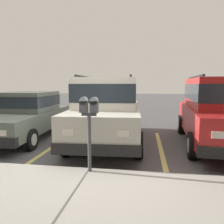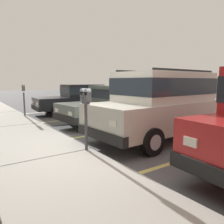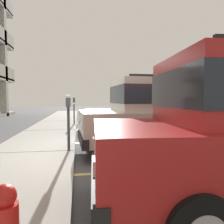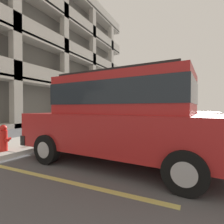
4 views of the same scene
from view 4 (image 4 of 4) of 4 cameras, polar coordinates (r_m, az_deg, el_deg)
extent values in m
cube|color=#565659|center=(8.10, -4.06, -8.07)|extent=(80.00, 80.00, 0.10)
cube|color=#ADA89E|center=(8.79, -11.49, -6.63)|extent=(40.00, 2.20, 0.12)
cube|color=#606060|center=(8.78, -11.49, -6.23)|extent=(0.03, 2.16, 0.00)
cube|color=#606060|center=(12.19, -0.04, -4.11)|extent=(0.03, 2.16, 0.00)
cube|color=#606060|center=(15.88, 6.23, -2.87)|extent=(0.03, 2.16, 0.00)
cube|color=#DBD16B|center=(3.69, -21.83, -18.78)|extent=(0.12, 4.80, 0.01)
cube|color=#DBD16B|center=(6.11, 0.29, -10.62)|extent=(0.12, 4.80, 0.01)
cube|color=#DBD16B|center=(8.94, 8.80, -6.85)|extent=(0.12, 4.80, 0.01)
cube|color=#DBD16B|center=(11.89, 13.11, -4.86)|extent=(0.12, 4.80, 0.01)
cube|color=#DBD16B|center=(14.89, 15.67, -3.64)|extent=(0.12, 4.80, 0.01)
cube|color=beige|center=(7.19, 12.24, -3.01)|extent=(2.08, 4.79, 0.80)
cube|color=beige|center=(7.16, 12.67, 3.53)|extent=(1.77, 2.99, 0.84)
cube|color=#232B33|center=(7.17, 12.67, 3.70)|extent=(1.79, 3.02, 0.46)
cube|color=black|center=(7.96, -4.40, -4.60)|extent=(1.88, 0.26, 0.24)
cube|color=black|center=(7.17, 30.79, -5.42)|extent=(1.88, 0.26, 0.24)
cube|color=silver|center=(8.46, -2.95, -1.81)|extent=(0.24, 0.04, 0.14)
cube|color=silver|center=(7.45, -6.75, -2.23)|extent=(0.24, 0.04, 0.14)
cylinder|color=black|center=(8.47, 3.57, -5.07)|extent=(0.23, 0.67, 0.66)
cylinder|color=#B2B2B7|center=(8.47, 3.57, -5.07)|extent=(0.24, 0.37, 0.36)
cylinder|color=black|center=(6.80, -1.44, -6.62)|extent=(0.23, 0.67, 0.66)
cylinder|color=#B2B2B7|center=(6.80, -1.44, -6.62)|extent=(0.24, 0.37, 0.36)
cylinder|color=black|center=(8.01, 23.78, -5.53)|extent=(0.23, 0.67, 0.66)
cylinder|color=#B2B2B7|center=(8.01, 23.78, -5.53)|extent=(0.24, 0.37, 0.36)
cylinder|color=black|center=(6.22, 24.10, -7.46)|extent=(0.23, 0.67, 0.66)
cylinder|color=#B2B2B7|center=(6.22, 24.10, -7.46)|extent=(0.24, 0.37, 0.36)
cube|color=black|center=(7.87, 13.56, 6.68)|extent=(0.18, 2.62, 0.05)
cube|color=black|center=(6.53, 11.62, 7.82)|extent=(0.18, 2.62, 0.05)
cube|color=red|center=(4.05, 3.30, -6.27)|extent=(2.15, 4.81, 0.80)
cube|color=red|center=(4.01, 3.96, 5.39)|extent=(1.81, 3.02, 0.84)
cube|color=#232B33|center=(4.01, 3.96, 5.69)|extent=(1.84, 3.04, 0.46)
cube|color=black|center=(5.51, -19.02, -7.28)|extent=(1.88, 0.29, 0.24)
cube|color=silver|center=(5.89, -15.20, -3.18)|extent=(0.24, 0.05, 0.14)
cube|color=silver|center=(5.15, -24.19, -3.88)|extent=(0.24, 0.05, 0.14)
cylinder|color=black|center=(5.62, -6.12, -8.29)|extent=(0.24, 0.67, 0.66)
cylinder|color=#B2B2B7|center=(5.62, -6.12, -8.29)|extent=(0.24, 0.38, 0.36)
cylinder|color=black|center=(4.31, -20.49, -11.29)|extent=(0.24, 0.67, 0.66)
cylinder|color=#B2B2B7|center=(4.31, -20.49, -11.29)|extent=(0.24, 0.38, 0.36)
cylinder|color=black|center=(4.61, 25.38, -10.51)|extent=(0.24, 0.67, 0.66)
cylinder|color=#B2B2B7|center=(4.61, 25.38, -10.51)|extent=(0.24, 0.38, 0.36)
cylinder|color=black|center=(2.88, 22.68, -17.71)|extent=(0.24, 0.67, 0.66)
cylinder|color=#B2B2B7|center=(2.88, 22.68, -17.71)|extent=(0.24, 0.38, 0.36)
cube|color=black|center=(4.69, 7.65, 10.44)|extent=(0.23, 2.62, 0.05)
cube|color=black|center=(3.47, -1.08, 13.73)|extent=(0.23, 2.62, 0.05)
cube|color=#5B665B|center=(9.96, 16.73, -2.61)|extent=(1.95, 4.49, 0.60)
cube|color=#5B665B|center=(9.92, 18.48, 0.95)|extent=(1.61, 2.06, 0.64)
cube|color=#232B33|center=(9.92, 18.48, 1.04)|extent=(1.63, 2.09, 0.35)
cube|color=black|center=(10.41, 4.79, -3.39)|extent=(1.74, 0.26, 0.24)
cube|color=black|center=(10.00, 29.16, -3.73)|extent=(1.74, 0.26, 0.24)
cube|color=silver|center=(10.91, 5.37, -1.91)|extent=(0.24, 0.04, 0.14)
cube|color=silver|center=(9.91, 3.60, -2.23)|extent=(0.24, 0.04, 0.14)
cylinder|color=black|center=(11.02, 10.06, -3.77)|extent=(0.19, 0.61, 0.60)
cylinder|color=#B2B2B7|center=(11.02, 10.06, -3.77)|extent=(0.20, 0.34, 0.33)
cylinder|color=black|center=(9.41, 7.89, -4.63)|extent=(0.19, 0.61, 0.60)
cylinder|color=#B2B2B7|center=(9.41, 7.89, -4.63)|extent=(0.20, 0.34, 0.33)
cylinder|color=black|center=(10.78, 24.41, -3.98)|extent=(0.19, 0.61, 0.60)
cylinder|color=#B2B2B7|center=(10.78, 24.41, -3.98)|extent=(0.20, 0.34, 0.33)
cylinder|color=black|center=(9.12, 24.79, -4.91)|extent=(0.19, 0.61, 0.60)
cylinder|color=#B2B2B7|center=(9.12, 24.79, -4.91)|extent=(0.20, 0.34, 0.33)
cube|color=black|center=(13.37, 19.25, -1.65)|extent=(1.98, 4.50, 0.60)
cube|color=black|center=(13.31, 20.54, 0.99)|extent=(1.62, 2.07, 0.64)
cube|color=#232B33|center=(13.31, 20.54, 1.06)|extent=(1.64, 2.10, 0.35)
cube|color=black|center=(13.92, 10.45, -2.24)|extent=(1.74, 0.27, 0.24)
cube|color=black|center=(13.18, 28.54, -2.56)|extent=(1.74, 0.27, 0.24)
cube|color=silver|center=(14.43, 10.94, -1.16)|extent=(0.24, 0.05, 0.14)
cube|color=silver|center=(13.43, 9.52, -1.33)|extent=(0.24, 0.05, 0.14)
cylinder|color=black|center=(14.50, 14.50, -2.59)|extent=(0.20, 0.61, 0.60)
cylinder|color=#B2B2B7|center=(14.50, 14.50, -2.59)|extent=(0.20, 0.34, 0.33)
cylinder|color=black|center=(12.90, 12.60, -3.06)|extent=(0.20, 0.61, 0.60)
cylinder|color=#B2B2B7|center=(12.90, 12.60, -3.06)|extent=(0.20, 0.34, 0.33)
cylinder|color=black|center=(14.05, 25.33, -2.79)|extent=(0.20, 0.61, 0.60)
cylinder|color=#B2B2B7|center=(14.05, 25.33, -2.79)|extent=(0.20, 0.34, 0.33)
cylinder|color=black|center=(12.40, 24.79, -3.31)|extent=(0.20, 0.61, 0.60)
cylinder|color=#B2B2B7|center=(12.40, 24.79, -3.31)|extent=(0.20, 0.34, 0.33)
cylinder|color=#47474C|center=(8.16, -6.35, -2.98)|extent=(0.07, 0.07, 1.08)
cube|color=#47474C|center=(8.14, -6.36, 1.04)|extent=(0.28, 0.06, 0.06)
cube|color=#515459|center=(8.05, -6.74, 2.03)|extent=(0.15, 0.11, 0.22)
cylinder|color=#9EA8B2|center=(8.05, -6.74, 2.81)|extent=(0.15, 0.11, 0.15)
cube|color=#B7B293|center=(8.02, -6.38, 1.76)|extent=(0.08, 0.01, 0.08)
cube|color=#515459|center=(8.22, -5.99, 2.02)|extent=(0.15, 0.11, 0.22)
cylinder|color=#9EA8B2|center=(8.22, -5.99, 2.78)|extent=(0.15, 0.11, 0.15)
cube|color=#B7B293|center=(8.19, -5.64, 1.75)|extent=(0.08, 0.01, 0.08)
cylinder|color=#595B60|center=(13.74, 7.48, -1.23)|extent=(0.07, 0.07, 1.10)
cube|color=#515459|center=(13.72, 7.49, 1.76)|extent=(0.15, 0.11, 0.22)
cylinder|color=#9EA8B2|center=(13.73, 7.49, 2.22)|extent=(0.15, 0.11, 0.15)
cube|color=#B7B293|center=(13.71, 7.72, 1.60)|extent=(0.08, 0.01, 0.08)
cube|color=#B7B2A8|center=(12.72, -28.53, 12.15)|extent=(32.00, 0.20, 1.10)
cube|color=#B7B2A8|center=(13.62, -28.67, 24.64)|extent=(32.00, 0.20, 1.10)
cube|color=#B7B2A8|center=(13.47, -29.04, 21.70)|extent=(0.60, 0.50, 12.00)
cube|color=#B7B2A8|center=(16.41, -15.21, 17.99)|extent=(0.60, 0.50, 12.00)
cube|color=#B7B2A8|center=(19.98, -6.30, 14.96)|extent=(0.60, 0.50, 12.00)
cube|color=#B7B2A8|center=(23.89, -0.35, 12.69)|extent=(0.60, 0.50, 12.00)
cylinder|color=red|center=(5.52, -31.93, -7.95)|extent=(0.20, 0.20, 0.55)
sphere|color=red|center=(5.48, -31.97, -4.49)|extent=(0.18, 0.18, 0.18)
cylinder|color=red|center=(5.40, -31.07, -7.86)|extent=(0.08, 0.10, 0.08)
cylinder|color=red|center=(5.60, -30.63, -7.53)|extent=(0.10, 0.07, 0.07)
camera|label=1|loc=(10.14, -29.01, 4.03)|focal=35.00mm
camera|label=2|loc=(7.09, -43.84, 4.58)|focal=35.00mm
camera|label=3|loc=(4.26, -47.29, 3.28)|focal=35.00mm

